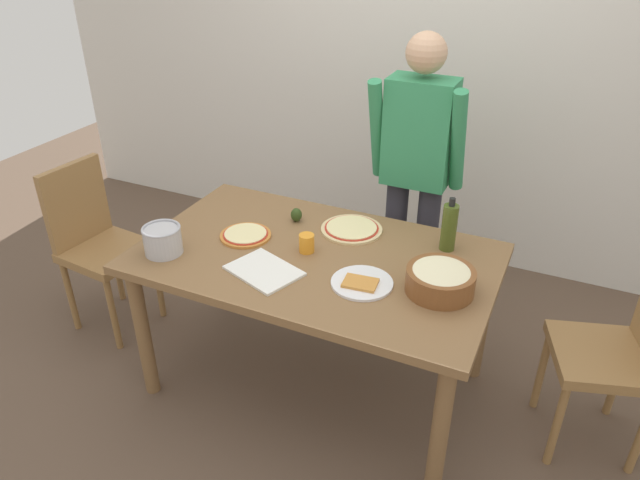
{
  "coord_description": "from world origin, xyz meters",
  "views": [
    {
      "loc": [
        0.98,
        -2.05,
        2.14
      ],
      "look_at": [
        0.0,
        0.05,
        0.81
      ],
      "focal_mm": 33.06,
      "sensor_mm": 36.0,
      "label": 1
    }
  ],
  "objects_px": {
    "person_cook": "(416,167)",
    "chair_wooden_left": "(96,238)",
    "chair_wooden_right": "(624,346)",
    "avocado": "(296,215)",
    "pizza_raw_on_board": "(352,229)",
    "popcorn_bowl": "(440,279)",
    "steel_pot": "(163,240)",
    "dining_table": "(315,272)",
    "pizza_cooked_on_tray": "(246,235)",
    "cutting_board_white": "(264,271)",
    "plate_with_slice": "(362,283)",
    "olive_oil_bottle": "(449,227)",
    "cup_orange": "(307,243)"
  },
  "relations": [
    {
      "from": "dining_table",
      "to": "chair_wooden_right",
      "type": "xyz_separation_m",
      "value": [
        1.32,
        0.2,
        -0.13
      ]
    },
    {
      "from": "chair_wooden_left",
      "to": "chair_wooden_right",
      "type": "height_order",
      "value": "same"
    },
    {
      "from": "person_cook",
      "to": "cutting_board_white",
      "type": "distance_m",
      "value": 1.06
    },
    {
      "from": "pizza_cooked_on_tray",
      "to": "olive_oil_bottle",
      "type": "xyz_separation_m",
      "value": [
        0.89,
        0.29,
        0.1
      ]
    },
    {
      "from": "person_cook",
      "to": "pizza_raw_on_board",
      "type": "relative_size",
      "value": 5.46
    },
    {
      "from": "cup_orange",
      "to": "plate_with_slice",
      "type": "bearing_deg",
      "value": -24.15
    },
    {
      "from": "pizza_raw_on_board",
      "to": "plate_with_slice",
      "type": "height_order",
      "value": "plate_with_slice"
    },
    {
      "from": "cutting_board_white",
      "to": "chair_wooden_right",
      "type": "bearing_deg",
      "value": 16.33
    },
    {
      "from": "popcorn_bowl",
      "to": "chair_wooden_left",
      "type": "bearing_deg",
      "value": 179.32
    },
    {
      "from": "chair_wooden_right",
      "to": "pizza_raw_on_board",
      "type": "bearing_deg",
      "value": 176.63
    },
    {
      "from": "person_cook",
      "to": "pizza_cooked_on_tray",
      "type": "relative_size",
      "value": 6.67
    },
    {
      "from": "pizza_cooked_on_tray",
      "to": "steel_pot",
      "type": "height_order",
      "value": "steel_pot"
    },
    {
      "from": "pizza_cooked_on_tray",
      "to": "cup_orange",
      "type": "height_order",
      "value": "cup_orange"
    },
    {
      "from": "chair_wooden_left",
      "to": "dining_table",
      "type": "bearing_deg",
      "value": 1.04
    },
    {
      "from": "person_cook",
      "to": "steel_pot",
      "type": "bearing_deg",
      "value": -129.8
    },
    {
      "from": "pizza_cooked_on_tray",
      "to": "popcorn_bowl",
      "type": "distance_m",
      "value": 0.96
    },
    {
      "from": "chair_wooden_left",
      "to": "popcorn_bowl",
      "type": "xyz_separation_m",
      "value": [
        1.9,
        -0.02,
        0.28
      ]
    },
    {
      "from": "person_cook",
      "to": "chair_wooden_right",
      "type": "xyz_separation_m",
      "value": [
        1.09,
        -0.55,
        -0.4
      ]
    },
    {
      "from": "steel_pot",
      "to": "pizza_cooked_on_tray",
      "type": "bearing_deg",
      "value": 47.51
    },
    {
      "from": "pizza_raw_on_board",
      "to": "avocado",
      "type": "distance_m",
      "value": 0.29
    },
    {
      "from": "dining_table",
      "to": "cup_orange",
      "type": "distance_m",
      "value": 0.14
    },
    {
      "from": "chair_wooden_left",
      "to": "steel_pot",
      "type": "bearing_deg",
      "value": -19.63
    },
    {
      "from": "person_cook",
      "to": "chair_wooden_left",
      "type": "relative_size",
      "value": 1.71
    },
    {
      "from": "chair_wooden_left",
      "to": "pizza_raw_on_board",
      "type": "distance_m",
      "value": 1.43
    },
    {
      "from": "steel_pot",
      "to": "plate_with_slice",
      "type": "bearing_deg",
      "value": 8.53
    },
    {
      "from": "popcorn_bowl",
      "to": "dining_table",
      "type": "bearing_deg",
      "value": 175.4
    },
    {
      "from": "chair_wooden_left",
      "to": "avocado",
      "type": "height_order",
      "value": "chair_wooden_left"
    },
    {
      "from": "chair_wooden_left",
      "to": "chair_wooden_right",
      "type": "xyz_separation_m",
      "value": [
        2.64,
        0.23,
        0.0
      ]
    },
    {
      "from": "pizza_raw_on_board",
      "to": "cup_orange",
      "type": "height_order",
      "value": "cup_orange"
    },
    {
      "from": "chair_wooden_left",
      "to": "cup_orange",
      "type": "xyz_separation_m",
      "value": [
        1.27,
        0.03,
        0.26
      ]
    },
    {
      "from": "pizza_cooked_on_tray",
      "to": "plate_with_slice",
      "type": "relative_size",
      "value": 0.93
    },
    {
      "from": "pizza_raw_on_board",
      "to": "popcorn_bowl",
      "type": "relative_size",
      "value": 1.06
    },
    {
      "from": "plate_with_slice",
      "to": "steel_pot",
      "type": "height_order",
      "value": "steel_pot"
    },
    {
      "from": "chair_wooden_right",
      "to": "avocado",
      "type": "xyz_separation_m",
      "value": [
        -1.54,
        0.05,
        0.25
      ]
    },
    {
      "from": "cutting_board_white",
      "to": "steel_pot",
      "type": "bearing_deg",
      "value": -174.32
    },
    {
      "from": "plate_with_slice",
      "to": "avocado",
      "type": "relative_size",
      "value": 3.71
    },
    {
      "from": "chair_wooden_right",
      "to": "cutting_board_white",
      "type": "xyz_separation_m",
      "value": [
        -1.46,
        -0.43,
        0.23
      ]
    },
    {
      "from": "chair_wooden_right",
      "to": "steel_pot",
      "type": "relative_size",
      "value": 5.48
    },
    {
      "from": "person_cook",
      "to": "avocado",
      "type": "distance_m",
      "value": 0.69
    },
    {
      "from": "dining_table",
      "to": "plate_with_slice",
      "type": "relative_size",
      "value": 6.15
    },
    {
      "from": "pizza_raw_on_board",
      "to": "person_cook",
      "type": "bearing_deg",
      "value": 71.0
    },
    {
      "from": "chair_wooden_left",
      "to": "cutting_board_white",
      "type": "distance_m",
      "value": 1.22
    },
    {
      "from": "person_cook",
      "to": "pizza_raw_on_board",
      "type": "height_order",
      "value": "person_cook"
    },
    {
      "from": "chair_wooden_right",
      "to": "avocado",
      "type": "relative_size",
      "value": 13.57
    },
    {
      "from": "cup_orange",
      "to": "olive_oil_bottle",
      "type": "bearing_deg",
      "value": 26.98
    },
    {
      "from": "dining_table",
      "to": "chair_wooden_right",
      "type": "relative_size",
      "value": 1.68
    },
    {
      "from": "dining_table",
      "to": "cutting_board_white",
      "type": "xyz_separation_m",
      "value": [
        -0.14,
        -0.22,
        0.1
      ]
    },
    {
      "from": "dining_table",
      "to": "chair_wooden_right",
      "type": "bearing_deg",
      "value": 8.82
    },
    {
      "from": "chair_wooden_left",
      "to": "plate_with_slice",
      "type": "height_order",
      "value": "chair_wooden_left"
    },
    {
      "from": "pizza_cooked_on_tray",
      "to": "olive_oil_bottle",
      "type": "height_order",
      "value": "olive_oil_bottle"
    }
  ]
}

